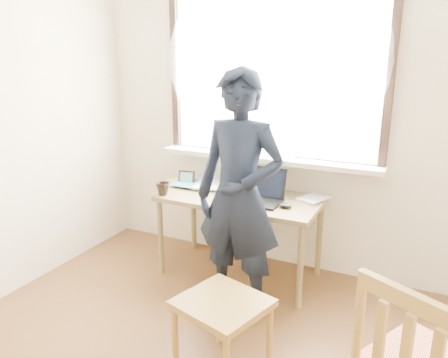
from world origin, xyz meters
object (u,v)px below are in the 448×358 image
at_px(desk, 240,205).
at_px(mug_dark, 163,189).
at_px(laptop, 259,193).
at_px(work_chair, 222,312).
at_px(mug_white, 238,185).
at_px(person, 239,196).

relative_size(desk, mug_dark, 11.50).
relative_size(desk, laptop, 3.46).
distance_m(laptop, work_chair, 1.14).
height_order(desk, mug_dark, mug_dark).
height_order(mug_white, mug_dark, mug_dark).
bearing_deg(person, mug_dark, 165.78).
height_order(laptop, mug_dark, laptop).
height_order(mug_white, work_chair, mug_white).
bearing_deg(mug_white, work_chair, -69.57).
distance_m(desk, person, 0.56).
distance_m(mug_dark, person, 0.81).
bearing_deg(mug_white, mug_dark, -143.14).
height_order(laptop, person, person).
relative_size(work_chair, person, 0.33).
relative_size(desk, work_chair, 2.29).
bearing_deg(mug_white, desk, -59.75).
bearing_deg(desk, person, -67.09).
xyz_separation_m(mug_white, mug_dark, (-0.49, -0.37, 0.00)).
distance_m(desk, laptop, 0.21).
xyz_separation_m(work_chair, person, (-0.18, 0.63, 0.45)).
height_order(mug_dark, person, person).
height_order(work_chair, person, person).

